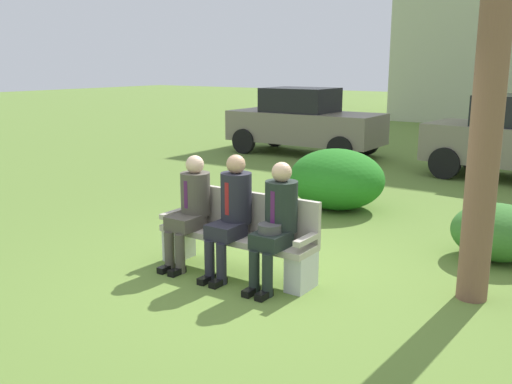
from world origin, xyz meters
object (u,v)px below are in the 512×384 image
Objects in this scene: shrub_mid_lawn at (498,232)px; parked_car_near at (304,122)px; seated_man_right at (276,219)px; seated_man_middle at (232,209)px; park_bench at (239,235)px; seated_man_left at (191,205)px; shrub_near_bench at (337,179)px.

shrub_mid_lawn is 8.21m from parked_car_near.
seated_man_middle is at bearing 179.21° from seated_man_right.
shrub_mid_lawn is 0.28× the size of parked_car_near.
seated_man_middle is (-0.00, -0.12, 0.32)m from park_bench.
seated_man_right is 0.33× the size of parked_car_near.
park_bench is 8.56m from parked_car_near.
park_bench is at bearing -65.09° from parked_car_near.
seated_man_right is 8.92m from parked_car_near.
seated_man_right is at bearing -12.68° from park_bench.
parked_car_near reaches higher than seated_man_middle.
park_bench is 3.09m from shrub_mid_lawn.
park_bench is 1.75× the size of shrub_mid_lawn.
shrub_mid_lawn is (2.88, 2.19, -0.37)m from seated_man_left.
seated_man_middle is at bearing 0.59° from seated_man_left.
seated_man_right reaches higher than shrub_mid_lawn.
seated_man_left is 0.58m from seated_man_middle.
shrub_near_bench is (-0.38, 3.30, -0.26)m from seated_man_middle.
seated_man_right is (0.58, -0.13, 0.31)m from park_bench.
seated_man_left is 0.32× the size of parked_car_near.
shrub_mid_lawn is (2.68, -1.12, -0.14)m from shrub_near_bench.
seated_man_middle is 1.23× the size of shrub_mid_lawn.
seated_man_middle reaches higher than shrub_near_bench.
shrub_near_bench is 0.39× the size of parked_car_near.
park_bench reaches higher than shrub_mid_lawn.
seated_man_left is 0.82× the size of shrub_near_bench.
seated_man_right is at bearing -0.79° from seated_man_middle.
seated_man_left is at bearing 179.90° from seated_man_right.
park_bench is 1.44× the size of seated_man_right.
shrub_near_bench reaches higher than shrub_mid_lawn.
seated_man_right is 2.81m from shrub_mid_lawn.
seated_man_middle is 0.58m from seated_man_right.
shrub_near_bench is at bearing 86.49° from seated_man_left.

